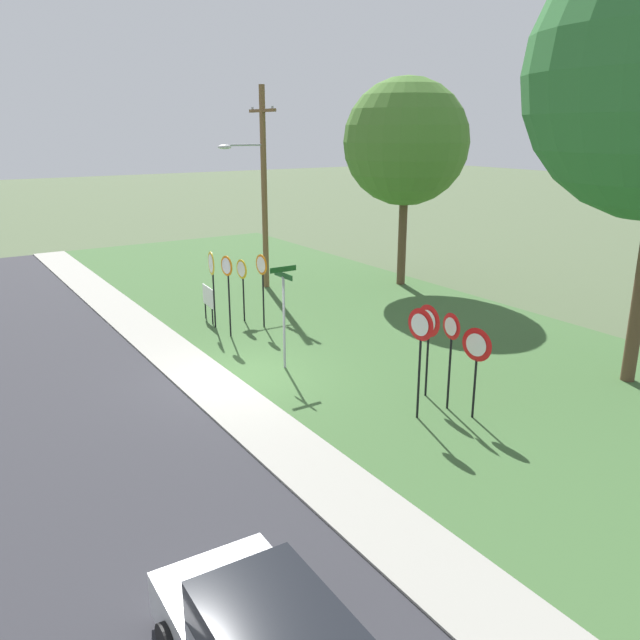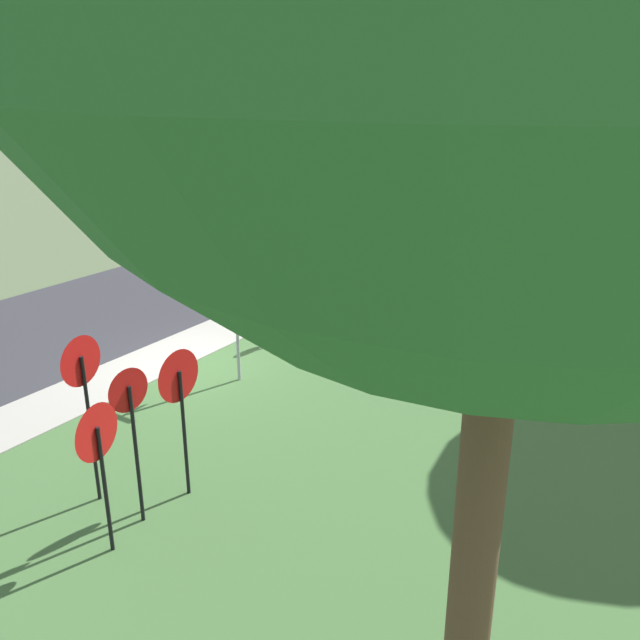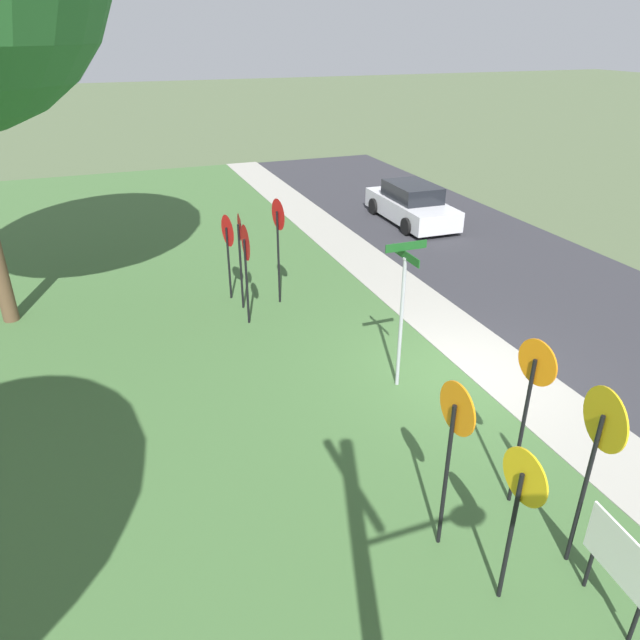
% 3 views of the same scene
% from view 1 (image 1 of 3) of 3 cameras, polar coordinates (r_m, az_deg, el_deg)
% --- Properties ---
extents(ground_plane, '(160.00, 160.00, 0.00)m').
position_cam_1_polar(ground_plane, '(17.66, -7.51, -5.20)').
color(ground_plane, '#4C5B3D').
extents(road_asphalt, '(44.00, 6.40, 0.01)m').
position_cam_1_polar(road_asphalt, '(16.41, -22.97, -8.23)').
color(road_asphalt, '#2D2D33').
rests_on(road_asphalt, ground_plane).
extents(sidewalk_strip, '(44.00, 1.60, 0.06)m').
position_cam_1_polar(sidewalk_strip, '(17.35, -9.91, -5.62)').
color(sidewalk_strip, '#99968C').
rests_on(sidewalk_strip, ground_plane).
extents(grass_median, '(44.00, 12.00, 0.04)m').
position_cam_1_polar(grass_median, '(20.72, 7.63, -1.77)').
color(grass_median, '#3D6033').
rests_on(grass_median, ground_plane).
extents(stop_sign_near_left, '(0.65, 0.12, 2.68)m').
position_cam_1_polar(stop_sign_near_left, '(20.52, -8.30, 3.65)').
color(stop_sign_near_left, black).
rests_on(stop_sign_near_left, grass_median).
extents(stop_sign_near_right, '(0.68, 0.11, 2.21)m').
position_cam_1_polar(stop_sign_near_right, '(22.23, -7.00, 3.86)').
color(stop_sign_near_right, black).
rests_on(stop_sign_near_right, grass_median).
extents(stop_sign_far_left, '(0.78, 0.16, 2.63)m').
position_cam_1_polar(stop_sign_far_left, '(21.55, -9.68, 4.25)').
color(stop_sign_far_left, black).
rests_on(stop_sign_far_left, grass_median).
extents(stop_sign_far_center, '(0.69, 0.10, 2.53)m').
position_cam_1_polar(stop_sign_far_center, '(21.41, -5.23, 4.06)').
color(stop_sign_far_center, black).
rests_on(stop_sign_far_center, grass_median).
extents(yield_sign_near_left, '(0.76, 0.13, 2.68)m').
position_cam_1_polar(yield_sign_near_left, '(14.56, 8.95, -1.50)').
color(yield_sign_near_left, black).
rests_on(yield_sign_near_left, grass_median).
extents(yield_sign_near_right, '(0.82, 0.10, 2.41)m').
position_cam_1_polar(yield_sign_near_right, '(15.91, 9.65, -0.77)').
color(yield_sign_near_right, black).
rests_on(yield_sign_near_right, grass_median).
extents(yield_sign_far_left, '(0.79, 0.17, 2.21)m').
position_cam_1_polar(yield_sign_far_left, '(14.95, 13.83, -2.82)').
color(yield_sign_far_left, black).
rests_on(yield_sign_far_left, grass_median).
extents(yield_sign_far_right, '(0.64, 0.12, 2.42)m').
position_cam_1_polar(yield_sign_far_right, '(15.26, 11.63, -1.68)').
color(yield_sign_far_right, black).
rests_on(yield_sign_far_right, grass_median).
extents(street_name_post, '(0.96, 0.82, 2.94)m').
position_cam_1_polar(street_name_post, '(17.65, -3.27, 1.05)').
color(street_name_post, '#9EA0A8').
rests_on(street_name_post, grass_median).
extents(utility_pole, '(2.10, 2.09, 8.19)m').
position_cam_1_polar(utility_pole, '(26.69, -5.32, 12.26)').
color(utility_pole, brown).
rests_on(utility_pole, grass_median).
extents(notice_board, '(1.10, 0.13, 1.25)m').
position_cam_1_polar(notice_board, '(22.57, -10.00, 1.94)').
color(notice_board, black).
rests_on(notice_board, grass_median).
extents(oak_tree_left, '(5.18, 5.18, 8.58)m').
position_cam_1_polar(oak_tree_left, '(27.33, 7.72, 15.53)').
color(oak_tree_left, brown).
rests_on(oak_tree_left, grass_median).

